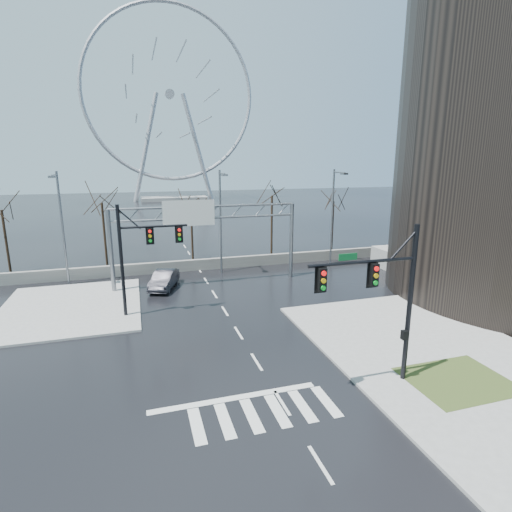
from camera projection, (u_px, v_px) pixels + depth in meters
name	position (u px, v px, depth m)	size (l,w,h in m)	color
ground	(257.00, 362.00, 22.06)	(260.00, 260.00, 0.00)	black
sidewalk_right_ext	(390.00, 326.00, 26.73)	(12.00, 10.00, 0.15)	gray
sidewalk_far	(71.00, 307.00, 30.09)	(10.00, 12.00, 0.15)	gray
grass_strip	(458.00, 380.00, 19.92)	(5.00, 4.00, 0.02)	#273C19
barrier_wall	(199.00, 265.00, 40.54)	(52.00, 0.50, 1.10)	slate
signal_mast_near	(387.00, 292.00, 18.62)	(5.52, 0.41, 8.00)	black
signal_mast_far	(138.00, 250.00, 27.61)	(4.72, 0.41, 8.00)	black
sign_gantry	(202.00, 228.00, 34.66)	(16.36, 0.40, 7.60)	slate
streetlight_left	(61.00, 220.00, 34.18)	(0.50, 2.55, 10.00)	slate
streetlight_mid	(221.00, 214.00, 38.15)	(0.50, 2.55, 10.00)	slate
streetlight_right	(334.00, 210.00, 41.55)	(0.50, 2.55, 10.00)	slate
tree_far_left	(3.00, 217.00, 37.99)	(3.50, 3.50, 7.00)	black
tree_left	(102.00, 211.00, 39.98)	(3.75, 3.75, 7.50)	black
tree_center	(191.00, 214.00, 43.65)	(3.25, 3.25, 6.50)	black
tree_right	(272.00, 203.00, 45.02)	(3.90, 3.90, 7.80)	black
tree_far_right	(333.00, 207.00, 47.94)	(3.40, 3.40, 6.80)	black
ferris_wheel	(170.00, 102.00, 105.78)	(45.00, 6.00, 50.91)	gray
car	(164.00, 279.00, 34.69)	(1.64, 4.71, 1.55)	black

